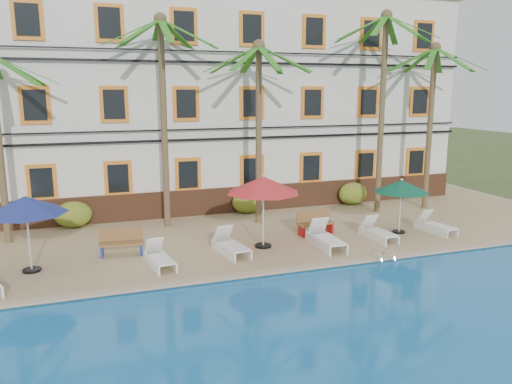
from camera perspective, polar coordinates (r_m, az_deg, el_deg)
name	(u,v)px	position (r m, az deg, el deg)	size (l,w,h in m)	color
ground	(276,269)	(16.81, 2.29, -8.73)	(100.00, 100.00, 0.00)	#384C23
pool_deck	(233,227)	(21.28, -2.61, -3.98)	(30.00, 12.00, 0.25)	tan
swimming_pool	(401,379)	(11.18, 16.26, -19.79)	(26.00, 12.00, 0.20)	#1768AF
pool_coping	(286,270)	(15.93, 3.48, -8.84)	(30.00, 0.35, 0.06)	tan
hotel_building	(204,99)	(25.32, -5.98, 10.49)	(25.40, 6.44, 10.22)	silver
palm_b	(163,93)	(20.47, -10.59, 11.02)	(4.55, 4.55, 8.51)	brown
palm_c	(259,107)	(20.71, 0.31, 9.73)	(4.55, 4.55, 7.57)	brown
palm_d	(383,87)	(23.35, 14.31, 11.59)	(4.55, 4.55, 9.00)	brown
palm_e	(431,103)	(24.78, 19.42, 9.58)	(4.55, 4.55, 7.71)	brown
shrub_left	(73,215)	(21.87, -20.15, -2.44)	(1.50, 0.90, 1.10)	#1E631C
shrub_mid	(248,201)	(22.94, -0.92, -1.08)	(1.50, 0.90, 1.10)	#1E631C
shrub_right	(353,194)	(25.14, 11.00, -0.17)	(1.50, 0.90, 1.10)	#1E631C
umbrella_blue	(26,205)	(16.79, -24.83, -1.40)	(2.49, 2.49, 2.49)	black
umbrella_red	(263,185)	(17.63, 0.84, 0.78)	(2.67, 2.67, 2.67)	black
umbrella_green	(401,187)	(20.33, 16.28, 0.60)	(2.20, 2.20, 2.20)	black
lounger_b	(159,258)	(16.54, -10.99, -7.39)	(0.88, 1.82, 0.83)	white
lounger_c	(231,245)	(17.46, -2.93, -6.08)	(0.98, 1.98, 0.90)	white
lounger_d	(325,238)	(18.29, 7.94, -5.28)	(0.76, 2.06, 0.97)	white
lounger_e	(378,232)	(19.66, 13.74, -4.43)	(0.73, 1.80, 0.83)	white
lounger_f	(435,225)	(21.23, 19.74, -3.61)	(0.90, 1.83, 0.83)	white
bench_left	(121,242)	(17.81, -15.12, -5.52)	(1.54, 0.63, 0.93)	olive
bench_right	(315,222)	(19.80, 6.75, -3.46)	(1.54, 0.60, 0.93)	olive
pool_ladder	(382,260)	(17.41, 14.24, -7.50)	(0.54, 0.74, 0.74)	silver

